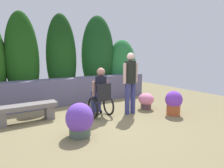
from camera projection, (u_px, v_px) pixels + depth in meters
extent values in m
plane|color=olive|center=(98.00, 119.00, 4.92)|extent=(11.34, 11.34, 0.00)
cube|color=slate|center=(71.00, 91.00, 6.47)|extent=(5.93, 0.52, 0.88)
ellipsoid|color=#194712|center=(22.00, 60.00, 6.04)|extent=(1.03, 0.72, 3.02)
ellipsoid|color=#153D12|center=(62.00, 58.00, 6.72)|extent=(1.07, 0.75, 3.08)
ellipsoid|color=#17471B|center=(98.00, 56.00, 7.69)|extent=(1.39, 0.97, 3.20)
ellipsoid|color=#287939|center=(122.00, 67.00, 8.19)|extent=(1.33, 0.93, 2.30)
cube|color=slate|center=(1.00, 119.00, 4.42)|extent=(0.20, 0.33, 0.34)
cube|color=slate|center=(49.00, 112.00, 5.00)|extent=(0.20, 0.33, 0.34)
cube|color=slate|center=(26.00, 107.00, 4.67)|extent=(1.46, 0.38, 0.11)
cube|color=black|center=(101.00, 99.00, 5.08)|extent=(0.40, 0.40, 0.06)
cube|color=black|center=(104.00, 91.00, 4.89)|extent=(0.40, 0.04, 0.40)
cube|color=black|center=(96.00, 110.00, 5.41)|extent=(0.28, 0.12, 0.03)
torus|color=black|center=(93.00, 108.00, 4.99)|extent=(0.05, 0.56, 0.56)
torus|color=black|center=(108.00, 105.00, 5.24)|extent=(0.05, 0.56, 0.56)
cylinder|color=black|center=(92.00, 113.00, 5.28)|extent=(0.03, 0.10, 0.10)
cylinder|color=black|center=(101.00, 112.00, 5.43)|extent=(0.03, 0.10, 0.10)
cube|color=navy|center=(99.00, 94.00, 5.15)|extent=(0.30, 0.40, 0.16)
cube|color=navy|center=(96.00, 105.00, 5.37)|extent=(0.26, 0.14, 0.43)
cylinder|color=black|center=(101.00, 85.00, 5.01)|extent=(0.30, 0.30, 0.50)
cylinder|color=#A4715E|center=(94.00, 89.00, 4.97)|extent=(0.08, 0.08, 0.40)
cylinder|color=#A4715E|center=(106.00, 87.00, 5.17)|extent=(0.08, 0.08, 0.40)
sphere|color=#A4715E|center=(101.00, 72.00, 4.95)|extent=(0.22, 0.22, 0.22)
cylinder|color=navy|center=(127.00, 99.00, 5.31)|extent=(0.14, 0.14, 0.88)
cylinder|color=navy|center=(133.00, 98.00, 5.41)|extent=(0.14, 0.14, 0.88)
cylinder|color=black|center=(131.00, 72.00, 5.24)|extent=(0.30, 0.30, 0.62)
cylinder|color=beige|center=(125.00, 73.00, 5.14)|extent=(0.09, 0.09, 0.56)
cylinder|color=beige|center=(136.00, 73.00, 5.35)|extent=(0.09, 0.09, 0.56)
sphere|color=beige|center=(131.00, 57.00, 5.18)|extent=(0.22, 0.22, 0.22)
cylinder|color=#485B50|center=(80.00, 131.00, 3.92)|extent=(0.44, 0.44, 0.21)
ellipsoid|color=#326230|center=(80.00, 122.00, 3.89)|extent=(0.48, 0.48, 0.22)
ellipsoid|color=#7041C3|center=(80.00, 118.00, 3.87)|extent=(0.57, 0.57, 0.63)
cylinder|color=brown|center=(146.00, 106.00, 5.87)|extent=(0.32, 0.32, 0.21)
ellipsoid|color=#3F742C|center=(146.00, 101.00, 5.85)|extent=(0.35, 0.35, 0.13)
ellipsoid|color=pink|center=(146.00, 99.00, 5.84)|extent=(0.48, 0.48, 0.37)
cylinder|color=#AB4E2A|center=(173.00, 109.00, 5.28)|extent=(0.37, 0.37, 0.31)
ellipsoid|color=#2C7120|center=(174.00, 102.00, 5.25)|extent=(0.41, 0.41, 0.17)
ellipsoid|color=purple|center=(174.00, 99.00, 5.24)|extent=(0.47, 0.47, 0.48)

